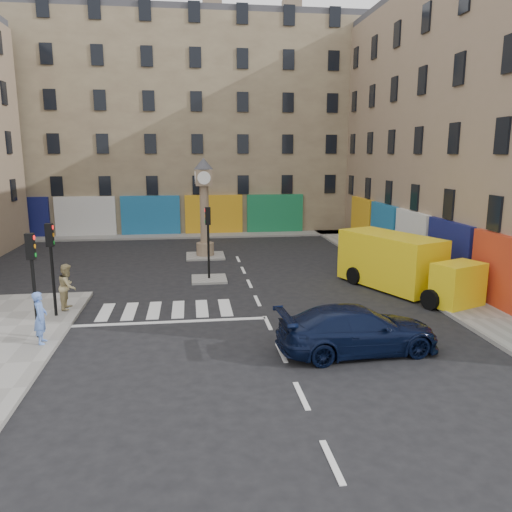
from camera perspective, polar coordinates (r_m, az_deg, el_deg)
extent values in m
plane|color=black|center=(18.70, 1.82, -8.68)|extent=(120.00, 120.00, 0.00)
cube|color=gray|center=(30.33, 15.10, -0.95)|extent=(2.60, 30.00, 0.15)
cube|color=gray|center=(40.02, -9.05, 2.31)|extent=(32.00, 2.40, 0.15)
cube|color=gray|center=(26.11, -5.38, -2.65)|extent=(1.80, 1.80, 0.12)
cube|color=gray|center=(31.96, -5.81, 0.00)|extent=(2.40, 2.40, 0.12)
cube|color=#876F58|center=(32.66, 26.41, 13.14)|extent=(10.00, 30.00, 16.00)
cube|color=gray|center=(45.35, -9.23, 14.08)|extent=(32.00, 10.00, 17.00)
cylinder|color=black|center=(18.97, -23.92, -4.49)|extent=(0.12, 0.12, 2.80)
cube|color=black|center=(18.57, -24.39, 1.01)|extent=(0.28, 0.22, 0.90)
cylinder|color=black|center=(21.20, -22.15, -2.71)|extent=(0.12, 0.12, 2.80)
cube|color=black|center=(20.85, -22.53, 2.23)|extent=(0.28, 0.22, 0.90)
cylinder|color=black|center=(25.79, -5.44, 0.50)|extent=(0.12, 0.12, 2.80)
cube|color=black|center=(25.50, -5.52, 4.58)|extent=(0.28, 0.22, 0.90)
cylinder|color=#876F58|center=(31.87, -5.82, 0.81)|extent=(1.10, 1.10, 0.80)
cylinder|color=#876F58|center=(31.53, -5.91, 4.74)|extent=(0.56, 0.56, 3.60)
cube|color=#876F58|center=(31.34, -6.00, 8.92)|extent=(1.00, 1.00, 1.00)
cylinder|color=white|center=(30.82, -5.97, 8.87)|extent=(0.80, 0.06, 0.80)
cone|color=#333338|center=(31.31, -6.03, 10.47)|extent=(1.20, 1.20, 0.70)
imported|color=black|center=(17.00, 11.54, -8.24)|extent=(5.53, 2.58, 1.56)
cube|color=yellow|center=(25.23, 15.07, -0.45)|extent=(4.05, 5.71, 2.53)
cube|color=yellow|center=(22.78, 22.05, -3.06)|extent=(2.43, 2.02, 1.87)
cube|color=black|center=(22.64, 22.25, -2.01)|extent=(2.10, 1.63, 0.77)
cylinder|color=black|center=(22.37, 19.31, -4.72)|extent=(0.59, 0.92, 0.88)
cylinder|color=black|center=(24.03, 22.74, -3.86)|extent=(0.59, 0.92, 0.88)
cylinder|color=black|center=(25.63, 11.14, -2.22)|extent=(0.59, 0.92, 0.88)
cylinder|color=black|center=(27.10, 14.64, -1.63)|extent=(0.59, 0.92, 0.88)
imported|color=#5F85DA|center=(18.47, -23.41, -6.48)|extent=(0.49, 0.70, 1.81)
imported|color=tan|center=(22.09, -20.73, -3.26)|extent=(0.73, 0.93, 1.89)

